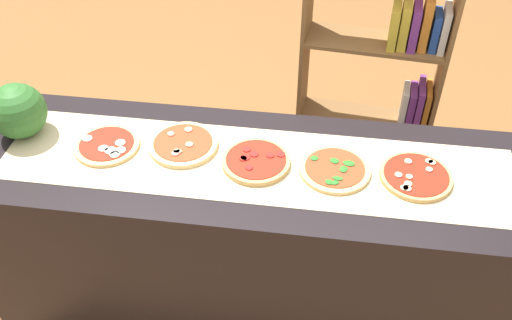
% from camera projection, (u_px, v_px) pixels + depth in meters
% --- Properties ---
extents(ground_plane, '(12.00, 12.00, 0.00)m').
position_uv_depth(ground_plane, '(256.00, 306.00, 2.74)').
color(ground_plane, brown).
extents(counter, '(2.21, 0.67, 0.93)m').
position_uv_depth(counter, '(256.00, 244.00, 2.44)').
color(counter, black).
rests_on(counter, ground_plane).
extents(parchment_paper, '(1.95, 0.43, 0.00)m').
position_uv_depth(parchment_paper, '(256.00, 164.00, 2.13)').
color(parchment_paper, beige).
rests_on(parchment_paper, counter).
extents(pizza_mozzarella_0, '(0.26, 0.26, 0.02)m').
position_uv_depth(pizza_mozzarella_0, '(107.00, 145.00, 2.20)').
color(pizza_mozzarella_0, '#DBB26B').
rests_on(pizza_mozzarella_0, parchment_paper).
extents(pizza_mushroom_1, '(0.27, 0.27, 0.03)m').
position_uv_depth(pizza_mushroom_1, '(183.00, 144.00, 2.20)').
color(pizza_mushroom_1, '#E5C17F').
rests_on(pizza_mushroom_1, parchment_paper).
extents(pizza_pepperoni_2, '(0.26, 0.26, 0.03)m').
position_uv_depth(pizza_pepperoni_2, '(256.00, 162.00, 2.12)').
color(pizza_pepperoni_2, tan).
rests_on(pizza_pepperoni_2, parchment_paper).
extents(pizza_spinach_3, '(0.27, 0.27, 0.02)m').
position_uv_depth(pizza_spinach_3, '(335.00, 168.00, 2.10)').
color(pizza_spinach_3, '#DBB26B').
rests_on(pizza_spinach_3, parchment_paper).
extents(pizza_mushroom_4, '(0.26, 0.26, 0.03)m').
position_uv_depth(pizza_mushroom_4, '(416.00, 176.00, 2.06)').
color(pizza_mushroom_4, tan).
rests_on(pizza_mushroom_4, parchment_paper).
extents(watermelon, '(0.22, 0.22, 0.22)m').
position_uv_depth(watermelon, '(18.00, 111.00, 2.20)').
color(watermelon, '#2D6628').
rests_on(watermelon, counter).
extents(bookshelf, '(0.73, 0.32, 1.44)m').
position_uv_depth(bookshelf, '(385.00, 85.00, 2.91)').
color(bookshelf, brown).
rests_on(bookshelf, ground_plane).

